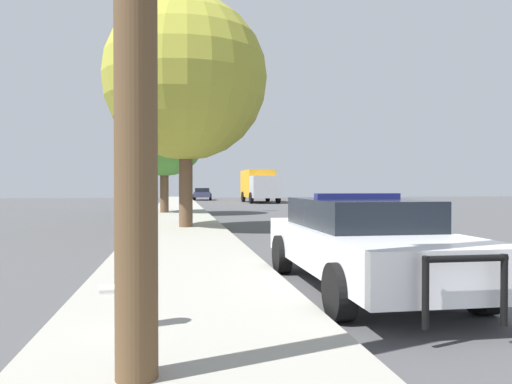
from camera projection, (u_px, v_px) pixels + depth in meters
The scene contains 9 objects.
ground_plane at pixel (493, 279), 8.37m from camera, with size 110.00×110.00×0.00m, color #474749.
sidewalk_left at pixel (187, 285), 7.57m from camera, with size 3.00×110.00×0.13m.
police_car at pixel (362, 241), 7.53m from camera, with size 2.06×5.25×1.45m.
fire_hydrant at pixel (129, 285), 5.06m from camera, with size 0.56×0.25×0.81m.
traffic_light at pixel (189, 150), 28.54m from camera, with size 3.45×0.35×4.91m.
car_background_distant at pixel (202, 194), 51.97m from camera, with size 2.14×4.42×1.26m.
box_truck at pixel (259, 185), 45.01m from camera, with size 2.71×7.43×2.93m.
tree_sidewalk_near at pixel (186, 79), 17.16m from camera, with size 5.62×5.62×7.93m.
tree_sidewalk_mid at pixel (164, 134), 26.18m from camera, with size 4.51×4.51×6.42m.
Camera 1 is at (-5.26, -7.62, 1.58)m, focal length 35.00 mm.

